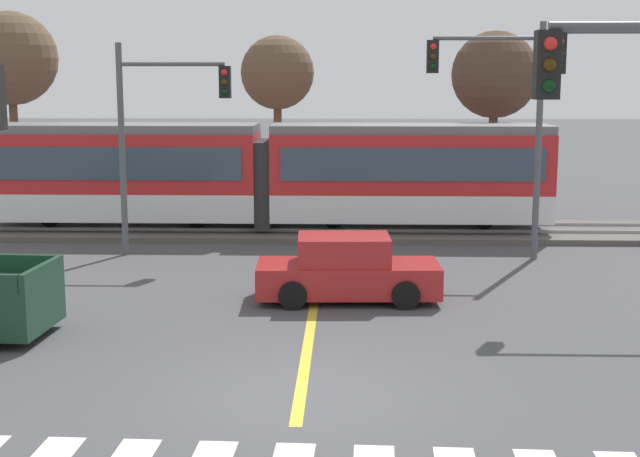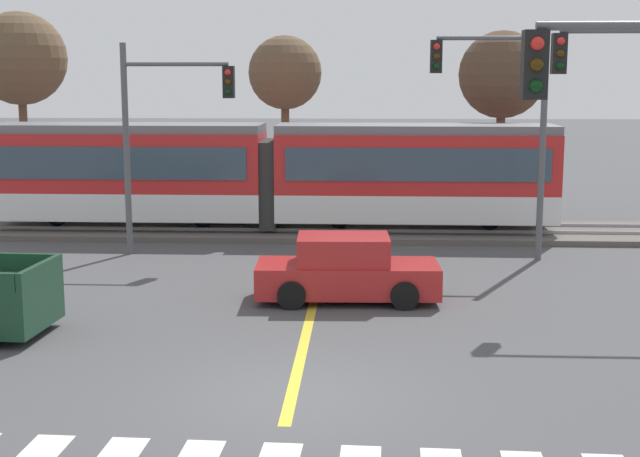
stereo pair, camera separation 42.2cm
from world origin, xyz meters
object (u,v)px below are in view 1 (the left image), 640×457
at_px(sedan_crossing, 347,270).
at_px(bare_tree_west, 277,74).
at_px(traffic_light_far_right, 503,107).
at_px(light_rail_tram, 265,172).
at_px(bare_tree_far_west, 10,59).
at_px(traffic_light_far_left, 158,120).
at_px(bare_tree_east, 495,76).

bearing_deg(sedan_crossing, bare_tree_west, 100.48).
distance_m(traffic_light_far_right, bare_tree_west, 12.29).
distance_m(light_rail_tram, bare_tree_far_west, 12.09).
distance_m(traffic_light_far_left, bare_tree_east, 13.17).
height_order(sedan_crossing, traffic_light_far_left, traffic_light_far_left).
distance_m(sedan_crossing, traffic_light_far_right, 7.50).
distance_m(sedan_crossing, bare_tree_far_west, 19.87).
bearing_deg(traffic_light_far_right, bare_tree_east, 82.76).
distance_m(light_rail_tram, bare_tree_west, 6.79).
height_order(bare_tree_far_west, bare_tree_west, bare_tree_far_west).
bearing_deg(bare_tree_far_west, bare_tree_west, 4.31).
height_order(light_rail_tram, bare_tree_west, bare_tree_west).
xyz_separation_m(light_rail_tram, bare_tree_west, (-0.04, 5.99, 3.20)).
bearing_deg(sedan_crossing, light_rail_tram, 106.93).
relative_size(traffic_light_far_right, bare_tree_east, 0.98).
relative_size(traffic_light_far_right, bare_tree_west, 0.98).
bearing_deg(bare_tree_west, bare_tree_far_west, -175.69).
height_order(light_rail_tram, traffic_light_far_left, traffic_light_far_left).
bearing_deg(bare_tree_far_west, light_rail_tram, -27.03).
bearing_deg(bare_tree_west, sedan_crossing, -79.52).
relative_size(light_rail_tram, bare_tree_far_west, 2.42).
relative_size(light_rail_tram, traffic_light_far_left, 3.04).
bearing_deg(light_rail_tram, bare_tree_far_west, 152.97).
distance_m(sedan_crossing, bare_tree_west, 15.86).
height_order(light_rail_tram, bare_tree_far_west, bare_tree_far_west).
bearing_deg(bare_tree_far_west, traffic_light_far_left, -49.99).
bearing_deg(bare_tree_west, traffic_light_far_right, -54.67).
distance_m(traffic_light_far_left, bare_tree_far_west, 11.89).
relative_size(traffic_light_far_left, bare_tree_far_west, 0.80).
distance_m(sedan_crossing, traffic_light_far_left, 8.15).
xyz_separation_m(light_rail_tram, traffic_light_far_left, (-2.69, -3.77, 1.87)).
xyz_separation_m(light_rail_tram, bare_tree_far_west, (-10.24, 5.22, 3.76)).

